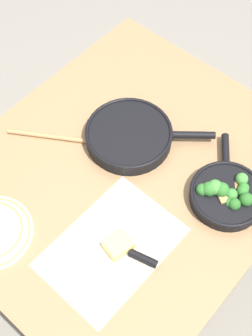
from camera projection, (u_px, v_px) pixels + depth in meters
The scene contains 8 objects.
ground_plane at pixel (126, 258), 2.10m from camera, with size 14.00×14.00×0.00m, color slate.
dining_table_red at pixel (126, 185), 1.55m from camera, with size 1.10×0.94×0.74m.
skillet_broccoli at pixel (227, 194), 1.40m from camera, with size 0.30×0.26×0.08m.
skillet_eggs at pixel (130, 135), 1.52m from camera, with size 0.33×0.36×0.05m.
wooden_spoon at pixel (81, 140), 1.53m from camera, with size 0.24×0.36×0.02m.
parchment_sheet at pixel (112, 247), 1.34m from camera, with size 0.40×0.28×0.00m.
grater_knife at pixel (128, 252), 1.32m from camera, with size 0.09×0.26×0.02m.
cheese_block at pixel (119, 245), 1.32m from camera, with size 0.09×0.08×0.04m.
Camera 1 is at (-0.59, -0.51, 1.99)m, focal length 50.00 mm.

